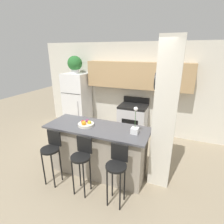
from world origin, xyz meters
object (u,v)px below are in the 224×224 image
(refrigerator, at_px, (77,101))
(bar_stool_left, at_px, (52,150))
(stove_range, at_px, (133,120))
(trash_bin, at_px, (91,126))
(orchid_vase, at_px, (135,127))
(bar_stool_mid, at_px, (82,158))
(fruit_bowl, at_px, (86,124))
(potted_plant_on_fridge, at_px, (75,64))
(bar_stool_right, at_px, (117,167))

(refrigerator, relative_size, bar_stool_left, 1.70)
(stove_range, relative_size, trash_bin, 2.82)
(bar_stool_left, relative_size, trash_bin, 2.62)
(trash_bin, bearing_deg, orchid_vase, -41.81)
(bar_stool_mid, bearing_deg, stove_range, 85.06)
(refrigerator, height_order, fruit_bowl, refrigerator)
(bar_stool_mid, xyz_separation_m, orchid_vase, (0.72, 0.57, 0.45))
(potted_plant_on_fridge, xyz_separation_m, orchid_vase, (2.30, -1.77, -0.85))
(bar_stool_right, bearing_deg, bar_stool_left, 180.00)
(stove_range, height_order, bar_stool_mid, stove_range)
(bar_stool_right, height_order, potted_plant_on_fridge, potted_plant_on_fridge)
(bar_stool_left, relative_size, fruit_bowl, 3.34)
(trash_bin, bearing_deg, bar_stool_mid, -64.56)
(potted_plant_on_fridge, bearing_deg, orchid_vase, -37.60)
(bar_stool_left, bearing_deg, trash_bin, 100.49)
(fruit_bowl, height_order, trash_bin, fruit_bowl)
(stove_range, xyz_separation_m, trash_bin, (-1.22, -0.25, -0.27))
(potted_plant_on_fridge, relative_size, orchid_vase, 1.03)
(potted_plant_on_fridge, bearing_deg, stove_range, 0.83)
(potted_plant_on_fridge, height_order, trash_bin, potted_plant_on_fridge)
(stove_range, xyz_separation_m, bar_stool_left, (-0.82, -2.37, 0.20))
(bar_stool_left, xyz_separation_m, bar_stool_mid, (0.62, 0.00, 0.00))
(refrigerator, relative_size, fruit_bowl, 5.69)
(bar_stool_left, bearing_deg, fruit_bowl, 52.71)
(stove_range, relative_size, fruit_bowl, 3.59)
(bar_stool_left, distance_m, fruit_bowl, 0.76)
(refrigerator, height_order, bar_stool_left, refrigerator)
(stove_range, xyz_separation_m, orchid_vase, (0.52, -1.80, 0.65))
(bar_stool_mid, bearing_deg, bar_stool_left, 180.00)
(bar_stool_right, bearing_deg, trash_bin, 127.45)
(trash_bin, bearing_deg, bar_stool_right, -52.55)
(refrigerator, distance_m, fruit_bowl, 2.28)
(refrigerator, distance_m, bar_stool_mid, 2.83)
(potted_plant_on_fridge, bearing_deg, refrigerator, -61.81)
(bar_stool_left, bearing_deg, orchid_vase, 23.18)
(refrigerator, xyz_separation_m, stove_range, (1.78, 0.03, -0.39))
(potted_plant_on_fridge, xyz_separation_m, trash_bin, (0.57, -0.22, -1.77))
(refrigerator, height_order, orchid_vase, refrigerator)
(stove_range, height_order, trash_bin, stove_range)
(bar_stool_right, bearing_deg, stove_range, 99.84)
(potted_plant_on_fridge, bearing_deg, bar_stool_left, -67.70)
(stove_range, xyz_separation_m, bar_stool_mid, (-0.21, -2.37, 0.20))
(bar_stool_left, bearing_deg, bar_stool_mid, 0.00)
(orchid_vase, bearing_deg, potted_plant_on_fridge, 142.40)
(bar_stool_left, distance_m, trash_bin, 2.21)
(potted_plant_on_fridge, height_order, fruit_bowl, potted_plant_on_fridge)
(bar_stool_mid, height_order, orchid_vase, orchid_vase)
(bar_stool_mid, height_order, trash_bin, bar_stool_mid)
(bar_stool_right, bearing_deg, potted_plant_on_fridge, 133.10)
(fruit_bowl, distance_m, trash_bin, 1.97)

